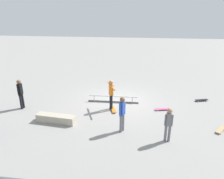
% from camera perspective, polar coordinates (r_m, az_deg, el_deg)
% --- Properties ---
extents(ground_plane, '(60.00, 60.00, 0.00)m').
position_cam_1_polar(ground_plane, '(12.89, 1.64, -3.15)').
color(ground_plane, gray).
extents(grind_rail, '(3.04, 0.28, 0.40)m').
position_cam_1_polar(grind_rail, '(12.69, 0.28, -2.69)').
color(grind_rail, black).
rests_on(grind_rail, ground_plane).
extents(skate_ledge, '(1.98, 0.64, 0.40)m').
position_cam_1_polar(skate_ledge, '(10.86, -14.85, -7.59)').
color(skate_ledge, '#B2A893').
rests_on(skate_ledge, ground_plane).
extents(skater_main, '(0.59, 1.30, 1.71)m').
position_cam_1_polar(skater_main, '(11.47, -0.26, -0.90)').
color(skater_main, black).
rests_on(skater_main, ground_plane).
extents(skateboard_main, '(0.44, 0.82, 0.09)m').
position_cam_1_polar(skateboard_main, '(11.70, 0.34, -5.36)').
color(skateboard_main, orange).
rests_on(skateboard_main, ground_plane).
extents(bystander_blue_shirt, '(0.28, 0.37, 1.69)m').
position_cam_1_polar(bystander_blue_shirt, '(9.46, 2.75, -6.17)').
color(bystander_blue_shirt, slate).
rests_on(bystander_blue_shirt, ground_plane).
extents(bystander_black_shirt, '(0.23, 0.39, 1.69)m').
position_cam_1_polar(bystander_black_shirt, '(12.65, -23.40, -0.75)').
color(bystander_black_shirt, black).
rests_on(bystander_black_shirt, ground_plane).
extents(bystander_grey_shirt, '(0.35, 0.21, 1.53)m').
position_cam_1_polar(bystander_grey_shirt, '(9.10, 14.95, -8.71)').
color(bystander_grey_shirt, slate).
rests_on(bystander_grey_shirt, ground_plane).
extents(loose_skateboard_black, '(0.82, 0.42, 0.09)m').
position_cam_1_polar(loose_skateboard_black, '(13.97, 22.95, -2.61)').
color(loose_skateboard_black, black).
rests_on(loose_skateboard_black, ground_plane).
extents(loose_skateboard_natural, '(0.64, 0.76, 0.09)m').
position_cam_1_polar(loose_skateboard_natural, '(11.08, 27.18, -9.54)').
color(loose_skateboard_natural, tan).
rests_on(loose_skateboard_natural, ground_plane).
extents(loose_skateboard_pink, '(0.82, 0.38, 0.09)m').
position_cam_1_polar(loose_skateboard_pink, '(12.08, 13.36, -5.09)').
color(loose_skateboard_pink, '#E05993').
rests_on(loose_skateboard_pink, ground_plane).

